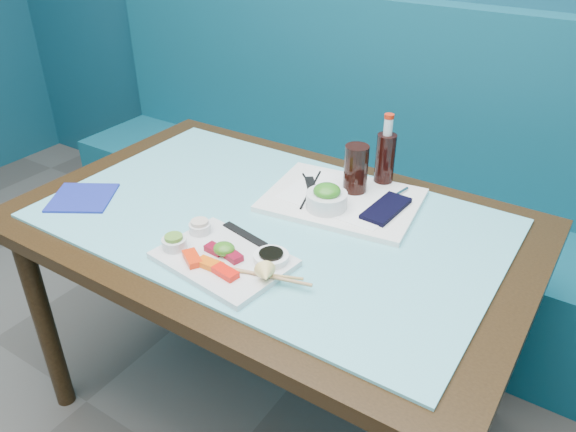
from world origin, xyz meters
The scene contains 34 objects.
booth_bench centered at (0.00, 2.29, 0.37)m, with size 3.00×0.56×1.17m.
dining_table centered at (0.00, 1.45, 0.67)m, with size 1.40×0.90×0.75m.
glass_top centered at (0.00, 1.45, 0.75)m, with size 1.22×0.76×0.01m, color #6AC8D4.
sashimi_plate centered at (0.03, 1.21, 0.77)m, with size 0.31×0.22×0.02m, color silver.
salmon_left centered at (-0.02, 1.16, 0.78)m, with size 0.07×0.03×0.02m, color #FF2F0A.
salmon_mid centered at (0.03, 1.16, 0.78)m, with size 0.06×0.03×0.02m, color #FF600A.
salmon_right centered at (0.08, 1.16, 0.78)m, with size 0.06×0.03×0.02m, color #FC160A.
tuna_left centered at (0.00, 1.22, 0.78)m, with size 0.05×0.03×0.02m, color maroon.
tuna_right centered at (0.05, 1.22, 0.78)m, with size 0.05×0.03×0.02m, color maroon.
seaweed_garnish centered at (0.02, 1.22, 0.79)m, with size 0.05×0.05×0.03m, color #38781B.
ramekin_wasabi centered at (-0.10, 1.18, 0.79)m, with size 0.06×0.06×0.03m, color silver.
wasabi_fill centered at (-0.10, 1.18, 0.80)m, with size 0.04×0.04×0.01m, color #5A8F2E.
ramekin_ginger centered at (-0.09, 1.27, 0.79)m, with size 0.06×0.06×0.02m, color silver.
ginger_fill centered at (-0.09, 1.27, 0.80)m, with size 0.04×0.04×0.01m, color beige.
soy_dish centered at (0.13, 1.26, 0.78)m, with size 0.08×0.08×0.02m, color white.
soy_fill centered at (0.13, 1.26, 0.79)m, with size 0.06×0.06×0.01m, color black.
lemon_wedge centered at (0.17, 1.18, 0.80)m, with size 0.05×0.05×0.04m, color #FFDB78.
chopstick_sleeve centered at (0.01, 1.32, 0.78)m, with size 0.15×0.02×0.00m, color black.
wooden_chopstick_a centered at (0.14, 1.20, 0.78)m, with size 0.01×0.01×0.22m, color #A6884E.
wooden_chopstick_b centered at (0.15, 1.20, 0.78)m, with size 0.01×0.01×0.25m, color tan.
serving_tray centered at (0.13, 1.63, 0.77)m, with size 0.42×0.32×0.02m, color white.
paper_placemat centered at (0.13, 1.63, 0.77)m, with size 0.32×0.22×0.00m, color white.
seaweed_bowl centered at (0.12, 1.55, 0.80)m, with size 0.11×0.11×0.05m, color silver.
seaweed_salad centered at (0.12, 1.55, 0.83)m, with size 0.08×0.08×0.04m, color #307F1D.
cola_glass centered at (0.14, 1.68, 0.84)m, with size 0.07×0.07×0.14m, color black.
navy_pouch centered at (0.26, 1.63, 0.78)m, with size 0.07×0.17×0.01m, color black.
fork centered at (0.26, 1.73, 0.78)m, with size 0.01×0.01×0.08m, color silver.
black_chopstick_a centered at (0.03, 1.62, 0.78)m, with size 0.01×0.01×0.24m, color black.
black_chopstick_b centered at (0.04, 1.62, 0.78)m, with size 0.01×0.01×0.22m, color black.
tray_sleeve centered at (0.03, 1.62, 0.78)m, with size 0.03×0.16×0.00m, color black.
cola_bottle_body centered at (0.18, 1.79, 0.84)m, with size 0.06×0.06×0.16m, color black.
cola_bottle_neck centered at (0.18, 1.79, 0.95)m, with size 0.03×0.03×0.05m, color white.
cola_bottle_cap centered at (0.18, 1.79, 0.98)m, with size 0.03×0.03×0.01m, color red.
blue_napkin centered at (-0.52, 1.24, 0.76)m, with size 0.17×0.17×0.01m, color navy.
Camera 1 is at (0.76, 0.37, 1.55)m, focal length 35.00 mm.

